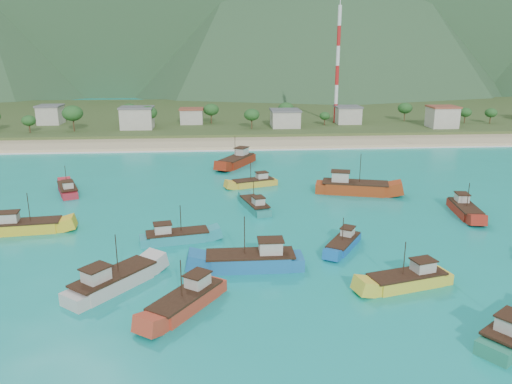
{
  "coord_description": "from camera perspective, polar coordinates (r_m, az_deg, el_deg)",
  "views": [
    {
      "loc": [
        -0.96,
        -63.77,
        26.76
      ],
      "look_at": [
        5.26,
        18.0,
        3.0
      ],
      "focal_mm": 35.0,
      "sensor_mm": 36.0,
      "label": 1
    }
  ],
  "objects": [
    {
      "name": "ground",
      "position": [
        69.17,
        -3.24,
        -6.63
      ],
      "size": [
        600.0,
        600.0,
        0.0
      ],
      "primitive_type": "plane",
      "color": "#0D9483",
      "rests_on": "ground"
    },
    {
      "name": "beach",
      "position": [
        145.26,
        -3.91,
        5.5
      ],
      "size": [
        400.0,
        18.0,
        1.2
      ],
      "primitive_type": "cube",
      "color": "beige",
      "rests_on": "ground"
    },
    {
      "name": "land",
      "position": [
        205.53,
        -4.09,
        8.64
      ],
      "size": [
        400.0,
        110.0,
        2.4
      ],
      "primitive_type": "cube",
      "color": "#385123",
      "rests_on": "ground"
    },
    {
      "name": "surf_line",
      "position": [
        135.94,
        -3.87,
        4.77
      ],
      "size": [
        400.0,
        2.5,
        0.08
      ],
      "primitive_type": "cube",
      "color": "white",
      "rests_on": "ground"
    },
    {
      "name": "village",
      "position": [
        167.6,
        -2.52,
        8.52
      ],
      "size": [
        223.71,
        25.5,
        6.84
      ],
      "color": "beige",
      "rests_on": "ground"
    },
    {
      "name": "vegetation",
      "position": [
        168.51,
        -7.29,
        8.67
      ],
      "size": [
        275.83,
        25.25,
        8.62
      ],
      "color": "#235623",
      "rests_on": "ground"
    },
    {
      "name": "radio_tower",
      "position": [
        176.66,
        9.3,
        14.07
      ],
      "size": [
        1.2,
        1.2,
        38.7
      ],
      "color": "red",
      "rests_on": "ground"
    },
    {
      "name": "boat_4",
      "position": [
        101.68,
        -20.72,
        0.2
      ],
      "size": [
        6.2,
        9.98,
        5.68
      ],
      "rotation": [
        0.0,
        0.0,
        0.38
      ],
      "color": "#AC222E",
      "rests_on": "ground"
    },
    {
      "name": "boat_6",
      "position": [
        90.25,
        22.73,
        -1.92
      ],
      "size": [
        4.41,
        10.53,
        6.03
      ],
      "rotation": [
        0.0,
        0.0,
        3.0
      ],
      "color": "#A12215",
      "rests_on": "ground"
    },
    {
      "name": "boat_8",
      "position": [
        72.49,
        -9.12,
        -5.15
      ],
      "size": [
        10.27,
        4.79,
        5.85
      ],
      "rotation": [
        0.0,
        0.0,
        4.91
      ],
      "color": "teal",
      "rests_on": "ground"
    },
    {
      "name": "boat_9",
      "position": [
        85.66,
        -0.12,
        -1.63
      ],
      "size": [
        5.02,
        9.6,
        5.44
      ],
      "rotation": [
        0.0,
        0.0,
        0.26
      ],
      "color": "teal",
      "rests_on": "ground"
    },
    {
      "name": "boat_10",
      "position": [
        82.8,
        -24.88,
        -3.68
      ],
      "size": [
        11.34,
        4.53,
        6.52
      ],
      "rotation": [
        0.0,
        0.0,
        4.83
      ],
      "color": "yellow",
      "rests_on": "ground"
    },
    {
      "name": "boat_14",
      "position": [
        63.25,
        -0.42,
        -7.93
      ],
      "size": [
        12.45,
        3.69,
        7.36
      ],
      "rotation": [
        0.0,
        0.0,
        1.57
      ],
      "color": "#1A66A6",
      "rests_on": "ground"
    },
    {
      "name": "boat_15",
      "position": [
        54.95,
        -7.87,
        -12.27
      ],
      "size": [
        8.6,
        10.46,
        6.24
      ],
      "rotation": [
        0.0,
        0.0,
        2.53
      ],
      "color": "#BD3C25",
      "rests_on": "ground"
    },
    {
      "name": "boat_16",
      "position": [
        100.15,
        -0.23,
        1.01
      ],
      "size": [
        9.56,
        5.43,
        5.42
      ],
      "rotation": [
        0.0,
        0.0,
        1.89
      ],
      "color": "gold",
      "rests_on": "ground"
    },
    {
      "name": "boat_18",
      "position": [
        60.53,
        -16.06,
        -9.87
      ],
      "size": [
        9.91,
        11.13,
        6.82
      ],
      "rotation": [
        0.0,
        0.0,
        5.6
      ],
      "color": "beige",
      "rests_on": "ground"
    },
    {
      "name": "boat_19",
      "position": [
        61.47,
        16.99,
        -9.68
      ],
      "size": [
        10.72,
        5.54,
        6.08
      ],
      "rotation": [
        0.0,
        0.0,
        1.83
      ],
      "color": "yellow",
      "rests_on": "ground"
    },
    {
      "name": "boat_20",
      "position": [
        70.68,
        9.99,
        -5.89
      ],
      "size": [
        6.68,
        8.52,
        5.02
      ],
      "rotation": [
        0.0,
        0.0,
        2.57
      ],
      "color": "#1361B6",
      "rests_on": "ground"
    },
    {
      "name": "boat_22",
      "position": [
        118.07,
        -2.17,
        3.53
      ],
      "size": [
        9.57,
        12.89,
        7.51
      ],
      "rotation": [
        0.0,
        0.0,
        2.62
      ],
      "color": "maroon",
      "rests_on": "ground"
    },
    {
      "name": "boat_25",
      "position": [
        96.72,
        11.06,
        0.46
      ],
      "size": [
        14.38,
        7.59,
        8.15
      ],
      "rotation": [
        0.0,
        0.0,
        4.44
      ],
      "color": "#9C3513",
      "rests_on": "ground"
    }
  ]
}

